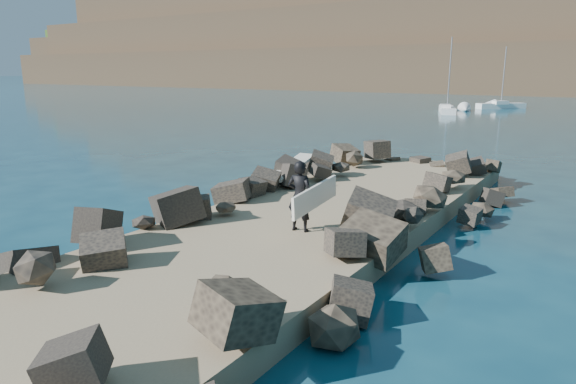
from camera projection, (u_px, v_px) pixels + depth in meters
name	position (u px, v px, depth m)	size (l,w,h in m)	color
ground	(307.00, 236.00, 14.76)	(800.00, 800.00, 0.00)	#0F384C
jetty	(267.00, 245.00, 13.07)	(6.00, 26.00, 0.60)	#8C7759
riprap_left	(196.00, 216.00, 14.97)	(2.60, 22.00, 1.00)	black
riprap_right	(381.00, 254.00, 11.88)	(2.60, 22.00, 1.00)	black
surfboard_resting	(291.00, 170.00, 18.96)	(0.67, 2.68, 0.09)	beige
surfer_with_board	(302.00, 196.00, 13.04)	(0.90, 2.28, 1.84)	black
sailboat_b	(501.00, 106.00, 63.42)	(5.27, 5.41, 7.56)	white
sailboat_a	(447.00, 110.00, 57.10)	(3.71, 6.95, 8.27)	white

